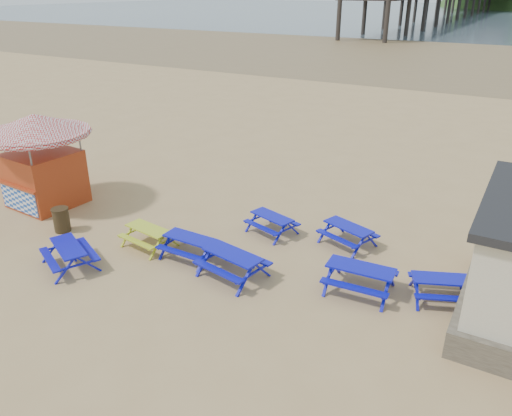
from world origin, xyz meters
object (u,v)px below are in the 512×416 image
Objects in this scene: ice_cream_kiosk at (39,149)px; litter_bin at (61,220)px; picnic_table_blue_b at (348,235)px; picnic_table_yellow at (149,237)px; picnic_table_blue_a at (272,224)px.

litter_bin is (2.36, -1.36, -1.78)m from ice_cream_kiosk.
picnic_table_blue_b is 0.47× the size of ice_cream_kiosk.
ice_cream_kiosk is (-11.19, -2.56, 1.87)m from picnic_table_blue_b.
picnic_table_yellow is (-5.50, -3.29, -0.01)m from picnic_table_blue_b.
picnic_table_yellow is at bearing -119.86° from picnic_table_blue_a.
picnic_table_yellow is 2.06× the size of litter_bin.
picnic_table_blue_b is 2.31× the size of litter_bin.
ice_cream_kiosk is 3.26m from litter_bin.
picnic_table_blue_b is 6.41m from picnic_table_yellow.
ice_cream_kiosk reaches higher than picnic_table_blue_a.
ice_cream_kiosk reaches higher than picnic_table_blue_b.
picnic_table_blue_a is at bearing -149.75° from picnic_table_blue_b.
picnic_table_blue_b is at bearing 23.92° from litter_bin.
litter_bin is (-3.33, -0.63, 0.10)m from picnic_table_yellow.
picnic_table_blue_a is at bearing 28.62° from litter_bin.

